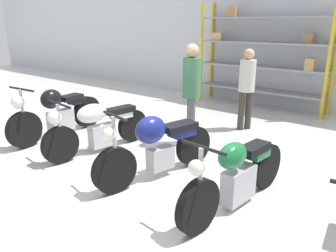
{
  "coord_description": "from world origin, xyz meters",
  "views": [
    {
      "loc": [
        2.89,
        -3.16,
        2.14
      ],
      "look_at": [
        0.0,
        0.4,
        0.7
      ],
      "focal_mm": 35.0,
      "sensor_mm": 36.0,
      "label": 1
    }
  ],
  "objects_px": {
    "motorcycle_white": "(98,126)",
    "person_browsing": "(192,86)",
    "motorcycle_black": "(57,113)",
    "motorcycle_green": "(237,175)",
    "motorcycle_blue": "(157,145)",
    "person_near_rack": "(247,83)",
    "shelving_rack": "(262,53)"
  },
  "relations": [
    {
      "from": "motorcycle_blue",
      "to": "motorcycle_green",
      "type": "height_order",
      "value": "motorcycle_blue"
    },
    {
      "from": "person_browsing",
      "to": "person_near_rack",
      "type": "bearing_deg",
      "value": -146.88
    },
    {
      "from": "motorcycle_white",
      "to": "person_browsing",
      "type": "distance_m",
      "value": 1.77
    },
    {
      "from": "motorcycle_white",
      "to": "person_browsing",
      "type": "bearing_deg",
      "value": 148.7
    },
    {
      "from": "motorcycle_green",
      "to": "person_browsing",
      "type": "relative_size",
      "value": 1.13
    },
    {
      "from": "motorcycle_blue",
      "to": "person_near_rack",
      "type": "relative_size",
      "value": 1.21
    },
    {
      "from": "motorcycle_black",
      "to": "shelving_rack",
      "type": "bearing_deg",
      "value": 151.36
    },
    {
      "from": "motorcycle_blue",
      "to": "motorcycle_green",
      "type": "xyz_separation_m",
      "value": [
        1.26,
        -0.02,
        -0.07
      ]
    },
    {
      "from": "shelving_rack",
      "to": "motorcycle_green",
      "type": "height_order",
      "value": "shelving_rack"
    },
    {
      "from": "motorcycle_white",
      "to": "person_near_rack",
      "type": "xyz_separation_m",
      "value": [
        1.38,
        2.75,
        0.52
      ]
    },
    {
      "from": "motorcycle_black",
      "to": "motorcycle_blue",
      "type": "relative_size",
      "value": 1.07
    },
    {
      "from": "person_browsing",
      "to": "motorcycle_blue",
      "type": "bearing_deg",
      "value": 64.45
    },
    {
      "from": "shelving_rack",
      "to": "motorcycle_black",
      "type": "xyz_separation_m",
      "value": [
        -2.01,
        -4.77,
        -0.94
      ]
    },
    {
      "from": "shelving_rack",
      "to": "person_near_rack",
      "type": "distance_m",
      "value": 2.17
    },
    {
      "from": "motorcycle_black",
      "to": "motorcycle_white",
      "type": "bearing_deg",
      "value": 83.69
    },
    {
      "from": "motorcycle_blue",
      "to": "person_near_rack",
      "type": "xyz_separation_m",
      "value": [
        -0.07,
        2.87,
        0.49
      ]
    },
    {
      "from": "motorcycle_white",
      "to": "motorcycle_green",
      "type": "height_order",
      "value": "motorcycle_white"
    },
    {
      "from": "motorcycle_black",
      "to": "person_browsing",
      "type": "distance_m",
      "value": 2.68
    },
    {
      "from": "motorcycle_black",
      "to": "person_browsing",
      "type": "height_order",
      "value": "person_browsing"
    },
    {
      "from": "shelving_rack",
      "to": "person_near_rack",
      "type": "height_order",
      "value": "shelving_rack"
    },
    {
      "from": "motorcycle_green",
      "to": "person_browsing",
      "type": "xyz_separation_m",
      "value": [
        -1.7,
        1.45,
        0.65
      ]
    },
    {
      "from": "motorcycle_green",
      "to": "person_near_rack",
      "type": "xyz_separation_m",
      "value": [
        -1.33,
        2.89,
        0.56
      ]
    },
    {
      "from": "motorcycle_white",
      "to": "shelving_rack",
      "type": "bearing_deg",
      "value": 177.11
    },
    {
      "from": "shelving_rack",
      "to": "motorcycle_white",
      "type": "height_order",
      "value": "shelving_rack"
    },
    {
      "from": "motorcycle_white",
      "to": "person_browsing",
      "type": "xyz_separation_m",
      "value": [
        1.01,
        1.32,
        0.61
      ]
    },
    {
      "from": "motorcycle_black",
      "to": "motorcycle_blue",
      "type": "height_order",
      "value": "motorcycle_black"
    },
    {
      "from": "motorcycle_green",
      "to": "motorcycle_black",
      "type": "bearing_deg",
      "value": -86.7
    },
    {
      "from": "motorcycle_black",
      "to": "person_near_rack",
      "type": "xyz_separation_m",
      "value": [
        2.63,
        2.74,
        0.51
      ]
    },
    {
      "from": "shelving_rack",
      "to": "motorcycle_white",
      "type": "bearing_deg",
      "value": -98.99
    },
    {
      "from": "motorcycle_blue",
      "to": "person_browsing",
      "type": "height_order",
      "value": "person_browsing"
    },
    {
      "from": "motorcycle_black",
      "to": "motorcycle_white",
      "type": "height_order",
      "value": "motorcycle_black"
    },
    {
      "from": "motorcycle_black",
      "to": "motorcycle_green",
      "type": "distance_m",
      "value": 3.96
    }
  ]
}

